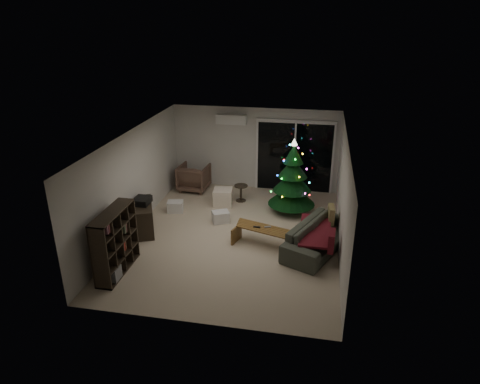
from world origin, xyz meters
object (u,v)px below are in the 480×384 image
object	(u,v)px
sofa	(319,236)
coffee_table	(263,236)
bookshelf	(108,241)
armchair	(194,178)
media_cabinet	(144,217)
christmas_tree	(293,176)

from	to	relation	value
sofa	coffee_table	xyz separation A→B (m)	(-1.29, -0.02, -0.11)
bookshelf	coffee_table	xyz separation A→B (m)	(3.01, 1.71, -0.48)
armchair	coffee_table	distance (m)	3.89
media_cabinet	armchair	world-z (taller)	armchair
bookshelf	christmas_tree	size ratio (longest dim) A/B	0.67
bookshelf	christmas_tree	distance (m)	5.07
bookshelf	sofa	xyz separation A→B (m)	(4.30, 1.72, -0.37)
media_cabinet	armchair	distance (m)	2.86
sofa	armchair	bearing A→B (deg)	76.82
media_cabinet	armchair	size ratio (longest dim) A/B	1.34
armchair	media_cabinet	bearing A→B (deg)	84.44
armchair	christmas_tree	distance (m)	3.28
coffee_table	christmas_tree	world-z (taller)	christmas_tree
armchair	christmas_tree	size ratio (longest dim) A/B	0.43
bookshelf	coffee_table	size ratio (longest dim) A/B	1.04
armchair	coffee_table	size ratio (longest dim) A/B	0.66
christmas_tree	coffee_table	bearing A→B (deg)	-104.75
bookshelf	media_cabinet	bearing A→B (deg)	87.91
bookshelf	christmas_tree	xyz separation A→B (m)	(3.51, 3.64, 0.34)
armchair	christmas_tree	bearing A→B (deg)	165.41
media_cabinet	coffee_table	xyz separation A→B (m)	(3.01, -0.12, -0.16)
sofa	coffee_table	distance (m)	1.30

